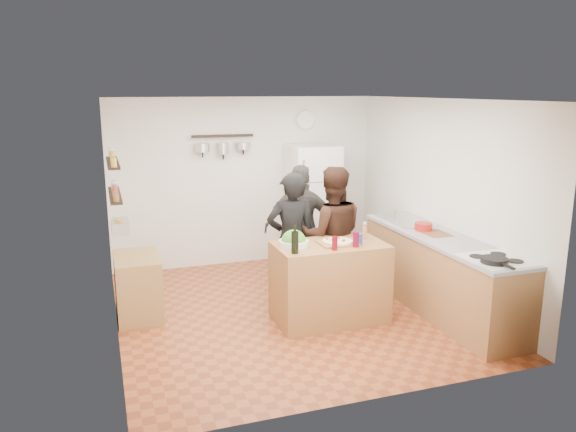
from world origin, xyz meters
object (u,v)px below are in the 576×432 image
object	(u,v)px
salt_canister	(359,239)
fridge	(312,205)
person_center	(331,236)
side_table	(138,286)
skillet	(494,260)
counter_run	(440,274)
salad_bowl	(294,243)
person_left	(291,240)
pepper_mill	(365,232)
wine_bottle	(295,243)
prep_island	(330,282)
person_back	(302,228)
red_bowl	(423,226)
wall_clock	(305,120)

from	to	relation	value
salt_canister	fridge	bearing A→B (deg)	82.09
fridge	salt_canister	bearing A→B (deg)	-97.91
person_center	side_table	size ratio (longest dim) A/B	2.14
skillet	salt_canister	bearing A→B (deg)	131.72
salt_canister	counter_run	bearing A→B (deg)	-2.02
salad_bowl	fridge	distance (m)	2.33
person_left	counter_run	xyz separation A→B (m)	(1.63, -0.72, -0.38)
person_center	counter_run	size ratio (longest dim) A/B	0.65
pepper_mill	person_center	distance (m)	0.53
wine_bottle	pepper_mill	size ratio (longest dim) A/B	1.44
pepper_mill	wine_bottle	bearing A→B (deg)	-164.13
salt_canister	counter_run	size ratio (longest dim) A/B	0.05
person_left	counter_run	distance (m)	1.83
prep_island	counter_run	xyz separation A→B (m)	(1.36, -0.16, -0.01)
person_back	counter_run	distance (m)	1.84
pepper_mill	fridge	world-z (taller)	fridge
skillet	red_bowl	bearing A→B (deg)	87.93
prep_island	skillet	size ratio (longest dim) A/B	4.67
prep_island	salad_bowl	bearing A→B (deg)	173.21
salad_bowl	salt_canister	world-z (taller)	salt_canister
skillet	pepper_mill	bearing A→B (deg)	123.05
counter_run	person_center	bearing A→B (deg)	149.23
prep_island	red_bowl	distance (m)	1.42
salad_bowl	wine_bottle	distance (m)	0.29
fridge	person_center	bearing A→B (deg)	-103.14
prep_island	wall_clock	distance (m)	3.06
salt_canister	person_back	distance (m)	1.22
person_back	skillet	world-z (taller)	person_back
person_center	person_left	bearing A→B (deg)	8.26
person_left	wine_bottle	bearing A→B (deg)	78.02
prep_island	counter_run	distance (m)	1.37
person_left	skillet	size ratio (longest dim) A/B	6.19
salad_bowl	prep_island	bearing A→B (deg)	-6.79
person_left	fridge	size ratio (longest dim) A/B	0.92
salad_bowl	person_center	bearing A→B (deg)	35.40
salad_bowl	skillet	distance (m)	2.10
counter_run	wine_bottle	bearing A→B (deg)	-178.08
prep_island	person_back	world-z (taller)	person_back
salad_bowl	pepper_mill	bearing A→B (deg)	0.00
skillet	wall_clock	bearing A→B (deg)	100.03
salt_canister	red_bowl	distance (m)	1.06
salad_bowl	fridge	xyz separation A→B (m)	(1.03, 2.09, -0.04)
prep_island	side_table	world-z (taller)	prep_island
salad_bowl	skillet	world-z (taller)	salad_bowl
person_left	person_center	world-z (taller)	person_center
salad_bowl	pepper_mill	world-z (taller)	pepper_mill
pepper_mill	person_left	distance (m)	0.90
prep_island	red_bowl	size ratio (longest dim) A/B	5.84
counter_run	skillet	distance (m)	1.16
wine_bottle	person_left	size ratio (longest dim) A/B	0.14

